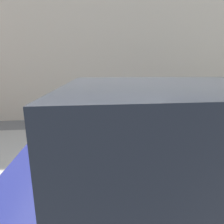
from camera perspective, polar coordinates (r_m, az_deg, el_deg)
name	(u,v)px	position (r m, az deg, el deg)	size (l,w,h in m)	color
ground_plane	(97,224)	(2.67, -5.07, -32.61)	(60.00, 60.00, 0.00)	slate
sidewalk	(95,147)	(4.46, -5.67, -11.38)	(24.00, 2.80, 0.13)	#9E9B96
building_facade	(92,32)	(7.40, -6.57, 24.41)	(24.00, 0.30, 6.75)	beige
parking_meter	(112,113)	(3.21, 0.00, -0.29)	(0.20, 0.15, 1.53)	slate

